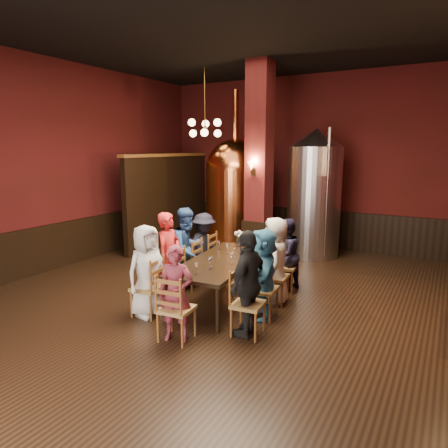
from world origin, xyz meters
The scene contains 38 objects.
room centered at (0.00, 0.00, 2.25)m, with size 10.00×10.02×4.50m.
wainscot_back centered at (0.00, 4.96, 0.50)m, with size 7.90×0.08×1.00m, color black.
wainscot_left centered at (-3.96, 0.00, 0.50)m, with size 0.08×9.90×1.00m, color black.
column centered at (-0.30, 2.80, 2.25)m, with size 0.58×0.58×4.50m, color #4B1011.
partition centered at (-3.20, 3.20, 1.20)m, with size 0.22×3.50×2.40m, color black.
pendant_cluster centered at (-1.80, 2.90, 3.10)m, with size 0.90×0.90×1.70m, color #A57226, non-canonical shape.
sconce_column centered at (-0.30, 2.50, 2.20)m, with size 0.20×0.20×0.36m, color black, non-canonical shape.
dining_table centered at (0.21, 0.26, 0.69)m, with size 1.26×2.49×0.75m.
chair_0 centered at (-0.53, -0.83, 0.46)m, with size 0.46×0.46×0.92m, color brown, non-canonical shape.
person_0 centered at (-0.53, -0.83, 0.73)m, with size 0.72×0.47×1.47m, color silver.
chair_1 centered at (-0.60, -0.16, 0.46)m, with size 0.46×0.46×0.92m, color brown, non-canonical shape.
person_1 centered at (-0.60, -0.16, 0.78)m, with size 0.57×0.37×1.56m, color red.
chair_2 centered at (-0.67, 0.49, 0.46)m, with size 0.46×0.46×0.92m, color brown, non-canonical shape.
person_2 centered at (-0.67, 0.49, 0.78)m, with size 0.75×0.37×1.55m, color navy.
chair_3 centered at (-0.75, 1.16, 0.46)m, with size 0.46×0.46×0.92m, color brown, non-canonical shape.
person_3 centered at (-0.75, 1.16, 0.68)m, with size 0.87×0.50×1.35m, color black.
chair_4 centered at (1.16, -0.65, 0.46)m, with size 0.46×0.46×0.92m, color brown, non-canonical shape.
person_4 centered at (1.16, -0.65, 0.76)m, with size 0.89×0.37×1.53m, color black.
chair_5 centered at (1.09, 0.02, 0.46)m, with size 0.46×0.46×0.92m, color brown, non-canonical shape.
person_5 centered at (1.09, 0.02, 0.71)m, with size 1.32×0.42×1.43m, color teal.
chair_6 centered at (1.02, 0.68, 0.46)m, with size 0.46×0.46×0.92m, color brown, non-canonical shape.
person_6 centered at (1.02, 0.68, 0.74)m, with size 0.73×0.47×1.49m, color beige.
chair_7 centered at (0.94, 1.34, 0.46)m, with size 0.46×0.46×0.92m, color brown, non-canonical shape.
person_7 centered at (0.94, 1.34, 0.68)m, with size 0.66×0.33×1.36m, color black.
chair_8 centered at (0.38, -1.28, 0.46)m, with size 0.46×0.46×0.92m, color brown, non-canonical shape.
person_8 centered at (0.38, -1.28, 0.67)m, with size 0.49×0.32×1.34m, color maroon.
copper_kettle centered at (-1.38, 3.69, 1.48)m, with size 1.88×1.88×4.05m.
steel_vessel centered at (0.62, 4.03, 1.54)m, with size 1.64×1.64×3.08m.
rose_vase centered at (0.01, 1.24, 0.95)m, with size 0.18×0.18×0.31m.
wine_glass_0 centered at (0.39, 0.94, 0.83)m, with size 0.07×0.07×0.17m, color white, non-canonical shape.
wine_glass_1 centered at (0.28, -0.24, 0.83)m, with size 0.07×0.07×0.17m, color white, non-canonical shape.
wine_glass_2 centered at (0.03, -0.76, 0.83)m, with size 0.07×0.07×0.17m, color white, non-canonical shape.
wine_glass_3 centered at (-0.18, 0.80, 0.83)m, with size 0.07×0.07×0.17m, color white, non-canonical shape.
wine_glass_4 centered at (0.31, -0.31, 0.83)m, with size 0.07×0.07×0.17m, color white, non-canonical shape.
wine_glass_5 centered at (0.33, 0.45, 0.83)m, with size 0.07×0.07×0.17m, color white, non-canonical shape.
wine_glass_6 centered at (0.09, 0.67, 0.83)m, with size 0.07×0.07×0.17m, color white, non-canonical shape.
wine_glass_7 centered at (0.27, -0.62, 0.83)m, with size 0.07×0.07×0.17m, color white, non-canonical shape.
wine_glass_8 centered at (0.46, 0.13, 0.83)m, with size 0.07×0.07×0.17m, color white, non-canonical shape.
Camera 1 is at (3.52, -5.44, 2.64)m, focal length 32.00 mm.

